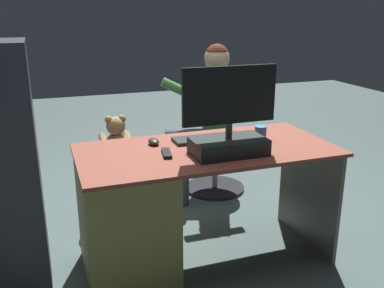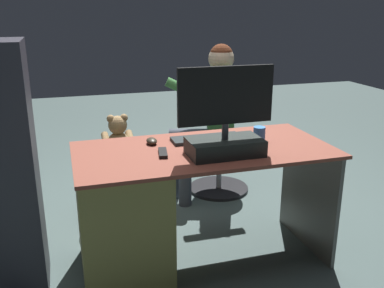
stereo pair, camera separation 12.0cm
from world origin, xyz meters
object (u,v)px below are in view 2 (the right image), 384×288
object	(u,v)px
office_chair_teddy	(121,182)
computer_mouse	(152,141)
desk	(138,212)
tv_remote	(163,153)
teddy_bear	(118,138)
visitor_chair	(219,159)
monitor	(225,129)
person	(211,108)
cup	(259,134)
keyboard	(207,138)

from	to	relation	value
office_chair_teddy	computer_mouse	bearing A→B (deg)	102.91
desk	tv_remote	size ratio (longest dim) A/B	9.61
tv_remote	teddy_bear	distance (m)	0.78
office_chair_teddy	visitor_chair	world-z (taller)	same
monitor	person	world-z (taller)	person
tv_remote	cup	bearing A→B (deg)	-163.47
keyboard	visitor_chair	distance (m)	1.02
person	cup	bearing A→B (deg)	88.55
computer_mouse	visitor_chair	size ratio (longest dim) A/B	0.19
monitor	teddy_bear	bearing A→B (deg)	-61.64
keyboard	cup	distance (m)	0.31
monitor	tv_remote	world-z (taller)	monitor
office_chair_teddy	person	world-z (taller)	person
cup	tv_remote	xyz separation A→B (m)	(0.60, 0.07, -0.03)
keyboard	teddy_bear	xyz separation A→B (m)	(0.45, -0.58, -0.13)
desk	person	size ratio (longest dim) A/B	1.19
computer_mouse	teddy_bear	size ratio (longest dim) A/B	0.31
teddy_bear	office_chair_teddy	bearing A→B (deg)	90.00
keyboard	office_chair_teddy	world-z (taller)	keyboard
computer_mouse	office_chair_teddy	xyz separation A→B (m)	(0.13, -0.55, -0.46)
computer_mouse	cup	distance (m)	0.63
tv_remote	person	distance (m)	1.16
desk	cup	size ratio (longest dim) A/B	16.52
monitor	cup	xyz separation A→B (m)	(-0.28, -0.17, -0.10)
desk	monitor	world-z (taller)	monitor
teddy_bear	visitor_chair	world-z (taller)	teddy_bear
cup	teddy_bear	size ratio (longest dim) A/B	0.28
visitor_chair	person	bearing A→B (deg)	16.97
tv_remote	office_chair_teddy	size ratio (longest dim) A/B	0.30
monitor	office_chair_teddy	world-z (taller)	monitor
teddy_bear	person	distance (m)	0.81
monitor	visitor_chair	xyz separation A→B (m)	(-0.39, -1.10, -0.59)
office_chair_teddy	person	distance (m)	0.91
desk	visitor_chair	xyz separation A→B (m)	(-0.85, -0.97, -0.11)
computer_mouse	cup	xyz separation A→B (m)	(-0.62, 0.13, 0.03)
teddy_bear	person	world-z (taller)	person
desk	tv_remote	distance (m)	0.38
desk	office_chair_teddy	xyz separation A→B (m)	(0.00, -0.71, -0.10)
visitor_chair	tv_remote	bearing A→B (deg)	54.96
teddy_bear	person	xyz separation A→B (m)	(-0.77, -0.22, 0.12)
monitor	tv_remote	xyz separation A→B (m)	(0.32, -0.10, -0.13)
visitor_chair	keyboard	bearing A→B (deg)	64.44
cup	person	xyz separation A→B (m)	(-0.02, -0.91, -0.04)
cup	teddy_bear	distance (m)	1.03
keyboard	computer_mouse	distance (m)	0.33
cup	visitor_chair	size ratio (longest dim) A/B	0.18
computer_mouse	visitor_chair	xyz separation A→B (m)	(-0.72, -0.81, -0.46)
tv_remote	person	size ratio (longest dim) A/B	0.12
office_chair_teddy	teddy_bear	world-z (taller)	teddy_bear
computer_mouse	teddy_bear	world-z (taller)	teddy_bear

